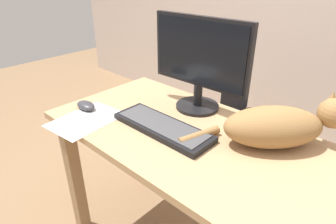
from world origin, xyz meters
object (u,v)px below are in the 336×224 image
object	(u,v)px
office_chair	(252,137)
keyboard	(162,127)
computer_mouse	(86,106)
cat	(279,125)
monitor	(199,61)

from	to	relation	value
office_chair	keyboard	xyz separation A→B (m)	(-0.06, -0.75, 0.37)
computer_mouse	keyboard	bearing A→B (deg)	15.17
office_chair	computer_mouse	size ratio (longest dim) A/B	8.16
cat	computer_mouse	size ratio (longest dim) A/B	4.14
monitor	cat	world-z (taller)	monitor
keyboard	computer_mouse	size ratio (longest dim) A/B	4.00
monitor	computer_mouse	world-z (taller)	monitor
computer_mouse	office_chair	bearing A→B (deg)	62.50
monitor	keyboard	distance (m)	0.33
keyboard	computer_mouse	distance (m)	0.40
keyboard	cat	distance (m)	0.44
office_chair	monitor	distance (m)	0.77
monitor	computer_mouse	xyz separation A→B (m)	(-0.37, -0.36, -0.21)
keyboard	cat	world-z (taller)	cat
office_chair	cat	xyz separation A→B (m)	(0.33, -0.54, 0.44)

